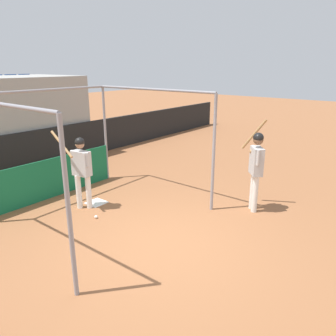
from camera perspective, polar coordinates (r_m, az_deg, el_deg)
name	(u,v)px	position (r m, az deg, el deg)	size (l,w,h in m)	color
ground_plane	(163,244)	(6.49, -0.96, -13.05)	(60.00, 60.00, 0.00)	#935B38
outfield_wall	(0,157)	(11.12, -27.20, 1.70)	(24.00, 0.12, 1.27)	black
batting_cage	(64,158)	(8.16, -17.73, 1.62)	(3.95, 3.73, 2.75)	gray
home_plate	(96,203)	(8.42, -12.38, -5.92)	(0.44, 0.44, 0.02)	white
player_batter	(81,167)	(7.87, -14.91, 0.25)	(0.52, 0.86, 1.87)	white
player_waiting	(256,164)	(7.73, 15.08, 0.71)	(0.62, 0.72, 2.13)	white
baseball	(96,217)	(7.61, -12.42, -8.31)	(0.07, 0.07, 0.07)	white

